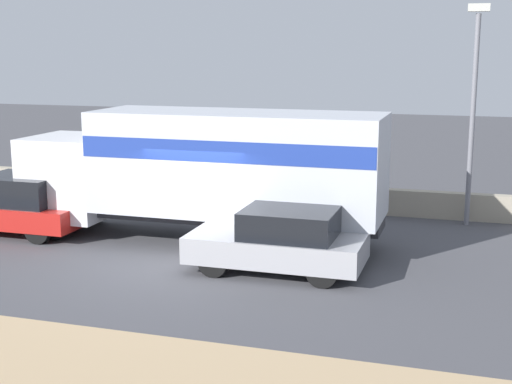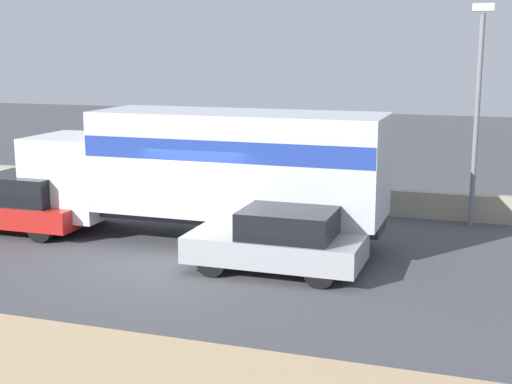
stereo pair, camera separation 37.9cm
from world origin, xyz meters
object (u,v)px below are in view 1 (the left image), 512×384
box_truck (209,166)px  car_hatchback (281,240)px  car_sedan_second (18,205)px  street_lamp (474,98)px

box_truck → car_hatchback: (2.37, -1.84, -1.24)m
car_sedan_second → car_hatchback: bearing=171.3°
box_truck → car_sedan_second: box_truck is taller
street_lamp → car_hatchback: bearing=-124.3°
box_truck → car_sedan_second: (-5.17, -0.69, -1.18)m
car_hatchback → car_sedan_second: (-7.54, 1.15, 0.06)m
box_truck → car_sedan_second: bearing=7.6°
box_truck → car_sedan_second: size_ratio=2.37×
car_hatchback → car_sedan_second: bearing=-8.7°
street_lamp → box_truck: street_lamp is taller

